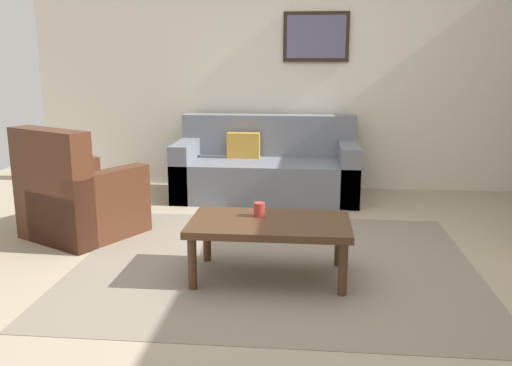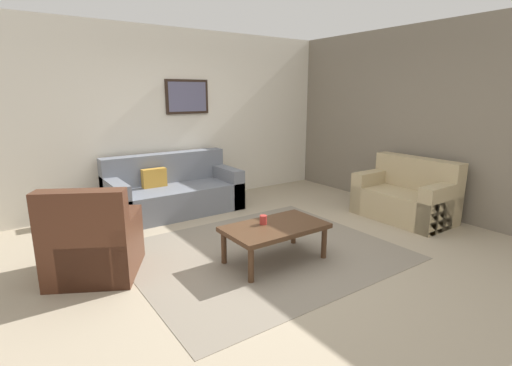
{
  "view_description": "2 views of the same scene",
  "coord_description": "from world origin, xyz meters",
  "views": [
    {
      "loc": [
        0.23,
        -3.81,
        1.48
      ],
      "look_at": [
        -0.15,
        0.04,
        0.6
      ],
      "focal_mm": 38.07,
      "sensor_mm": 36.0,
      "label": 1
    },
    {
      "loc": [
        -2.39,
        -3.3,
        1.8
      ],
      "look_at": [
        0.04,
        0.19,
        0.78
      ],
      "focal_mm": 26.54,
      "sensor_mm": 36.0,
      "label": 2
    }
  ],
  "objects": [
    {
      "name": "ground_plane",
      "position": [
        0.0,
        0.0,
        0.0
      ],
      "size": [
        8.0,
        8.0,
        0.0
      ],
      "primitive_type": "plane",
      "color": "tan"
    },
    {
      "name": "couch_loveseat",
      "position": [
        2.48,
        -0.19,
        0.3
      ],
      "size": [
        0.8,
        1.31,
        0.88
      ],
      "color": "tan",
      "rests_on": "ground_plane"
    },
    {
      "name": "coffee_table",
      "position": [
        -0.02,
        -0.25,
        0.36
      ],
      "size": [
        1.1,
        0.64,
        0.41
      ],
      "color": "#472D1C",
      "rests_on": "ground_plane"
    },
    {
      "name": "couch_main",
      "position": [
        -0.22,
        2.09,
        0.3
      ],
      "size": [
        1.96,
        0.93,
        0.88
      ],
      "color": "slate",
      "rests_on": "ground_plane"
    },
    {
      "name": "armchair_leather",
      "position": [
        -1.72,
        0.48,
        0.31
      ],
      "size": [
        1.08,
        1.08,
        0.95
      ],
      "color": "#4C2819",
      "rests_on": "ground_plane"
    },
    {
      "name": "rear_partition",
      "position": [
        0.0,
        2.6,
        1.4
      ],
      "size": [
        6.0,
        0.12,
        2.8
      ],
      "primitive_type": "cube",
      "color": "silver",
      "rests_on": "ground_plane"
    },
    {
      "name": "cup",
      "position": [
        -0.1,
        -0.15,
        0.46
      ],
      "size": [
        0.08,
        0.08,
        0.1
      ],
      "primitive_type": "cylinder",
      "color": "#B2332D",
      "rests_on": "coffee_table"
    },
    {
      "name": "stone_feature_panel",
      "position": [
        3.0,
        0.0,
        1.4
      ],
      "size": [
        0.12,
        5.2,
        2.8
      ],
      "primitive_type": "cube",
      "color": "slate",
      "rests_on": "ground_plane"
    },
    {
      "name": "framed_artwork",
      "position": [
        0.29,
        2.51,
        1.74
      ],
      "size": [
        0.74,
        0.04,
        0.55
      ],
      "color": "black"
    },
    {
      "name": "area_rug",
      "position": [
        0.0,
        0.0,
        0.0
      ],
      "size": [
        2.92,
        2.45,
        0.01
      ],
      "primitive_type": "cube",
      "color": "gray",
      "rests_on": "ground_plane"
    }
  ]
}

